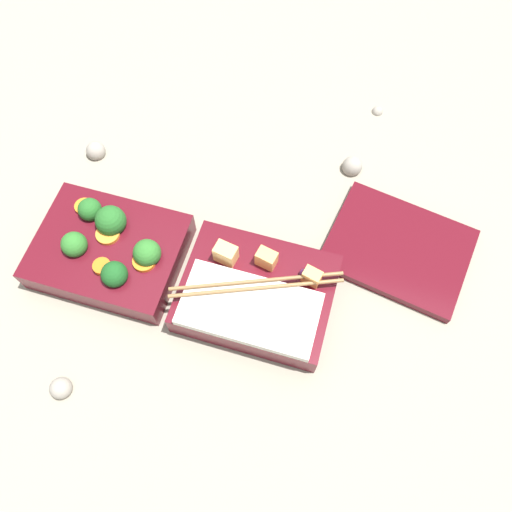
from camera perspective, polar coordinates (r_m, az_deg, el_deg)
The scene contains 8 objects.
ground_plane at distance 0.71m, azimuth -8.40°, elevation -3.12°, with size 3.00×3.00×0.00m, color gray.
bento_tray_vegetable at distance 0.72m, azimuth -16.38°, elevation 0.73°, with size 0.20×0.15×0.08m.
bento_tray_rice at distance 0.67m, azimuth 0.01°, elevation -4.44°, with size 0.21×0.15×0.07m.
bento_lid at distance 0.74m, azimuth 15.92°, elevation 0.83°, with size 0.19×0.15×0.01m, color #510F19.
pebble_0 at distance 0.89m, azimuth 13.74°, elevation 15.90°, with size 0.02×0.02×0.02m, color gray.
pebble_1 at distance 0.80m, azimuth 10.92°, elevation 10.03°, with size 0.03×0.03×0.03m, color gray.
pebble_2 at distance 0.70m, azimuth -21.39°, elevation -13.89°, with size 0.03×0.03×0.03m, color gray.
pebble_3 at distance 0.84m, azimuth -17.83°, elevation 11.34°, with size 0.03×0.03×0.03m, color gray.
Camera 1 is at (0.17, -0.23, 0.65)m, focal length 35.00 mm.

